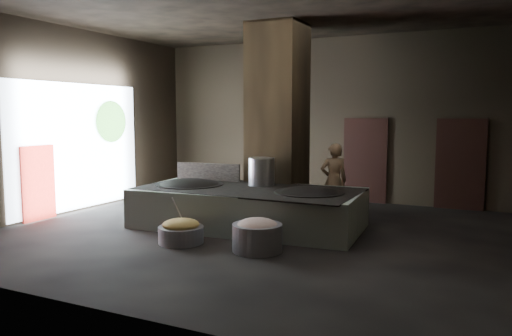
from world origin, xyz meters
The scene contains 27 objects.
floor centered at (0.00, 0.00, -0.05)m, with size 10.00×9.00×0.10m, color black.
ceiling centered at (0.00, 0.00, 4.55)m, with size 10.00×9.00×0.10m, color black.
back_wall centered at (0.00, 4.55, 2.25)m, with size 10.00×0.10×4.50m, color black.
front_wall centered at (0.00, -4.55, 2.25)m, with size 10.00×0.10×4.50m, color black.
left_wall centered at (-5.05, 0.00, 2.25)m, with size 0.10×9.00×4.50m, color black.
pillar centered at (-0.30, 1.90, 2.25)m, with size 1.20×1.20×4.50m, color black.
hearth_platform centered at (-0.31, 0.37, 0.41)m, with size 4.72×2.26×0.82m, color silver.
platform_cap centered at (-0.31, 0.37, 0.82)m, with size 4.62×2.22×0.03m, color black.
wok_left centered at (-1.76, 0.32, 0.75)m, with size 1.49×1.49×0.41m, color black.
wok_left_rim centered at (-1.76, 0.32, 0.82)m, with size 1.52×1.52×0.05m, color black.
wok_right centered at (1.04, 0.42, 0.75)m, with size 1.39×1.39×0.39m, color black.
wok_right_rim centered at (1.04, 0.42, 0.82)m, with size 1.42×1.42×0.05m, color black.
stock_pot centered at (-0.26, 0.92, 1.13)m, with size 0.57×0.57×0.62m, color #A4A8AB.
splash_guard centered at (-1.76, 1.12, 1.03)m, with size 1.64×0.06×0.41m, color black.
cook centered at (1.04, 2.09, 0.87)m, with size 0.63×0.41×1.73m, color #98734D.
veg_basin centered at (-0.84, -1.38, 0.16)m, with size 0.84×0.84×0.31m, color gray.
veg_fill centered at (-0.84, -1.38, 0.35)m, with size 0.69×0.69×0.21m, color #91A04D.
ladle centered at (-0.99, -1.23, 0.55)m, with size 0.02×0.02×0.66m, color #A4A8AB.
meat_basin centered at (0.69, -1.27, 0.24)m, with size 0.88×0.88×0.48m, color gray.
meat_fill centered at (0.69, -1.27, 0.45)m, with size 0.73×0.73×0.28m, color tan.
doorway_near centered at (1.20, 4.45, 1.10)m, with size 1.18×0.08×2.38m, color black.
doorway_near_glow centered at (1.30, 4.68, 1.05)m, with size 0.86×0.04×2.04m, color #8C6647.
doorway_far centered at (3.60, 4.45, 1.10)m, with size 1.18×0.08×2.38m, color black.
doorway_far_glow centered at (3.78, 4.68, 1.05)m, with size 0.82×0.04×1.93m, color #8C6647.
left_opening centered at (-4.95, 0.20, 1.60)m, with size 0.04×4.20×3.10m, color white.
pavilion_sliver centered at (-4.88, -1.10, 0.85)m, with size 0.05×0.90×1.70m, color maroon.
tree_silhouette centered at (-4.85, 1.30, 2.20)m, with size 0.28×1.10×1.10m, color #194714.
Camera 1 is at (4.40, -8.99, 2.40)m, focal length 35.00 mm.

